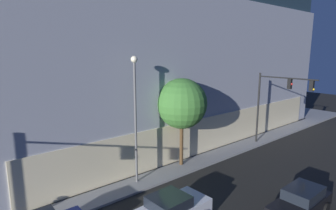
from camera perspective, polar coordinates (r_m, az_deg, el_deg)
name	(u,v)px	position (r m, az deg, el deg)	size (l,w,h in m)	color
modern_building	(126,59)	(36.69, -8.61, 9.38)	(37.80, 30.47, 16.54)	#4C4C51
traffic_light_far_corner	(278,95)	(27.72, 21.61, 1.92)	(0.36, 5.48, 6.92)	black
street_lamp_sidewalk	(135,106)	(18.63, -6.73, -0.21)	(0.44, 0.44, 8.67)	#5B5B5B
sidewalk_tree	(182,104)	(21.56, 2.84, 0.27)	(3.93, 3.93, 6.95)	#49341E
car_white	(172,209)	(15.78, 0.83, -20.57)	(4.18, 2.30, 1.68)	silver
car_black	(301,202)	(18.06, 25.52, -17.49)	(4.48, 1.99, 1.61)	black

